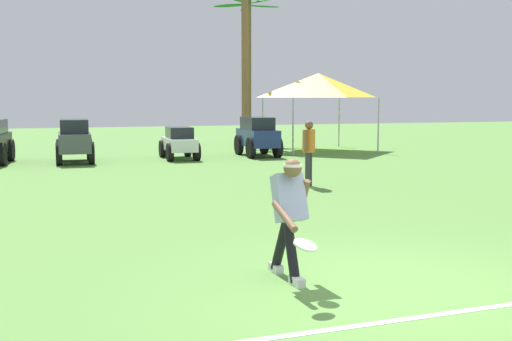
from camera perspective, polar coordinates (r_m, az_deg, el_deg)
The scene contains 11 objects.
ground_plane at distance 7.29m, azimuth 12.38°, elevation -10.51°, with size 80.00×80.00×0.00m, color #5A8D40.
field_line_paint at distance 6.67m, azimuth 15.83°, elevation -12.22°, with size 25.03×0.09×0.01m, color white.
frisbee_thrower at distance 7.39m, azimuth 2.95°, elevation -3.74°, with size 0.46×1.10×1.43m.
frisbee_in_flight at distance 6.58m, azimuth 4.40°, elevation -6.63°, with size 0.34×0.34×0.11m.
teammate_near_sideline at distance 15.21m, azimuth 4.72°, elevation 2.09°, with size 0.38×0.42×1.56m.
parked_car_slot_b at distance 21.61m, azimuth -15.84°, elevation 2.66°, with size 1.21×2.37×1.40m.
parked_car_slot_c at distance 22.10m, azimuth -6.85°, elevation 2.48°, with size 1.10×2.21×1.10m.
parked_car_slot_d at distance 23.04m, azimuth 0.14°, elevation 3.14°, with size 1.20×2.37×1.40m.
palm_tree_far_left at distance 28.80m, azimuth -0.96°, elevation 10.98°, with size 3.71×2.99×7.29m.
palm_tree_left_of_centre at distance 30.04m, azimuth -0.80°, elevation 9.66°, with size 2.97×3.41×6.66m.
event_tent at distance 25.40m, azimuth 5.57°, elevation 7.54°, with size 3.62×3.62×3.04m.
Camera 1 is at (-3.56, -6.00, 2.12)m, focal length 45.00 mm.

